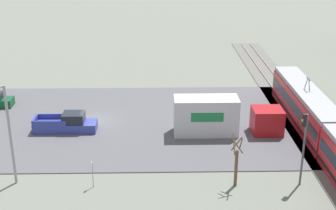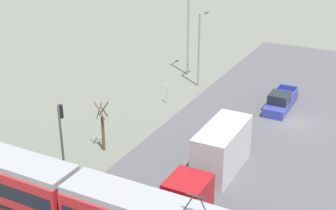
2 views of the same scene
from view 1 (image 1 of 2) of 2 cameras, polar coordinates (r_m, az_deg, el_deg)
ground_plane at (r=47.00m, az=-8.89°, el=-2.10°), size 320.00×320.00×0.00m
road_surface at (r=46.99m, az=-8.90°, el=-2.05°), size 20.61×48.96×0.08m
rail_bed at (r=48.71m, az=16.02°, el=-1.79°), size 65.51×4.40×0.22m
light_rail_tram at (r=40.63m, az=19.65°, el=-4.30°), size 32.11×2.69×4.51m
box_truck at (r=43.57m, az=6.45°, el=-1.46°), size 2.49×10.06×3.49m
pickup_truck at (r=45.21m, az=-12.25°, el=-2.27°), size 1.93×5.88×1.77m
traffic_light_pole at (r=35.47m, az=16.20°, el=-4.13°), size 0.28×0.47×5.71m
street_tree at (r=35.06m, az=8.33°, el=-7.03°), size 0.99×0.83×4.15m
street_lamp_mid_block at (r=35.89m, az=-19.10°, el=-2.70°), size 0.36×1.95×7.79m
no_parking_sign at (r=35.28m, az=-9.20°, el=-8.04°), size 0.32×0.08×2.06m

